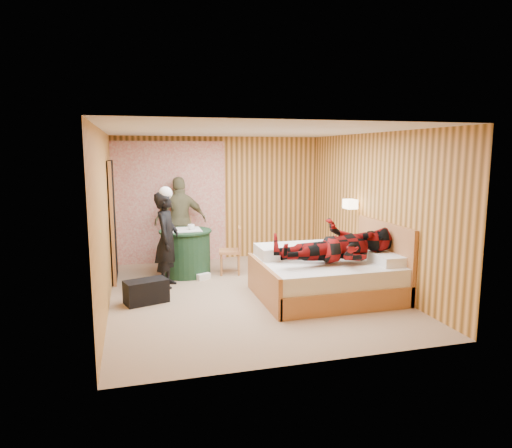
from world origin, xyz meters
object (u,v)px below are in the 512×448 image
object	(u,v)px
man_at_table	(181,221)
chair_near	(234,247)
bed	(328,276)
nightstand	(356,264)
wall_lamp	(350,204)
duffel_bag	(146,291)
man_on_bed	(337,235)
chair_far	(181,238)
round_table	(186,252)
woman_standing	(167,240)

from	to	relation	value
man_at_table	chair_near	bearing A→B (deg)	126.32
bed	nightstand	world-z (taller)	bed
bed	wall_lamp	bearing A→B (deg)	48.51
bed	man_at_table	distance (m)	3.29
duffel_bag	man_at_table	distance (m)	2.42
duffel_bag	man_on_bed	xyz separation A→B (m)	(2.73, -0.62, 0.82)
nightstand	chair_far	bearing A→B (deg)	143.81
chair_near	round_table	bearing A→B (deg)	-88.34
bed	man_on_bed	xyz separation A→B (m)	(0.03, -0.23, 0.67)
wall_lamp	duffel_bag	world-z (taller)	wall_lamp
duffel_bag	woman_standing	size ratio (longest dim) A/B	0.39
bed	chair_far	bearing A→B (deg)	127.57
chair_far	woman_standing	bearing A→B (deg)	-104.21
bed	nightstand	distance (m)	0.94
chair_far	chair_near	bearing A→B (deg)	-45.24
round_table	duffel_bag	xyz separation A→B (m)	(-0.74, -1.41, -0.25)
bed	chair_near	world-z (taller)	bed
chair_near	man_on_bed	world-z (taller)	man_on_bed
man_on_bed	bed	bearing A→B (deg)	96.90
round_table	chair_far	bearing A→B (deg)	89.90
nightstand	man_at_table	distance (m)	3.43
duffel_bag	man_on_bed	world-z (taller)	man_on_bed
round_table	man_on_bed	world-z (taller)	man_on_bed
bed	chair_far	xyz separation A→B (m)	(-1.95, 2.54, 0.22)
nightstand	man_on_bed	size ratio (longest dim) A/B	0.35
nightstand	chair_near	bearing A→B (deg)	149.45
wall_lamp	man_at_table	world-z (taller)	man_at_table
nightstand	chair_far	distance (m)	3.37
chair_far	woman_standing	size ratio (longest dim) A/B	0.59
wall_lamp	chair_near	xyz separation A→B (m)	(-1.90, 0.75, -0.80)
chair_near	woman_standing	world-z (taller)	woman_standing
man_on_bed	chair_near	bearing A→B (deg)	120.97
wall_lamp	man_on_bed	xyz separation A→B (m)	(-0.77, -1.13, -0.31)
nightstand	man_on_bed	distance (m)	1.27
duffel_bag	woman_standing	bearing A→B (deg)	46.37
nightstand	chair_near	distance (m)	2.17
duffel_bag	wall_lamp	bearing A→B (deg)	-9.32
nightstand	duffel_bag	xyz separation A→B (m)	(-3.46, -0.16, -0.14)
bed	nightstand	size ratio (longest dim) A/B	3.29
woman_standing	man_on_bed	world-z (taller)	man_on_bed
wall_lamp	nightstand	bearing A→B (deg)	-97.04
nightstand	man_at_table	bearing A→B (deg)	143.16
bed	woman_standing	bearing A→B (deg)	153.55
duffel_bag	man_at_table	xyz separation A→B (m)	(0.74, 2.19, 0.69)
wall_lamp	duffel_bag	size ratio (longest dim) A/B	0.43
man_at_table	nightstand	bearing A→B (deg)	137.09
wall_lamp	chair_near	bearing A→B (deg)	158.55
chair_far	wall_lamp	bearing A→B (deg)	-29.78
wall_lamp	nightstand	world-z (taller)	wall_lamp
chair_near	man_on_bed	xyz separation A→B (m)	(1.13, -1.88, 0.49)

